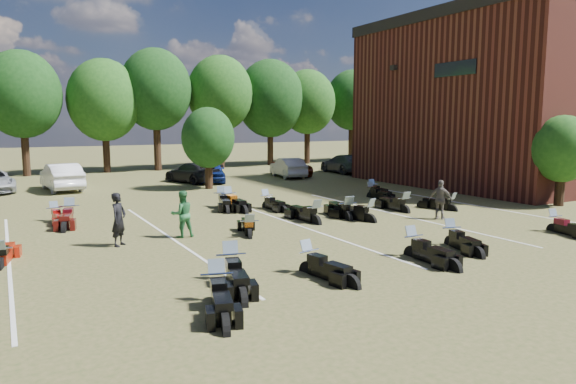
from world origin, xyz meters
TOP-DOWN VIEW (x-y plane):
  - ground at (0.00, 0.00)m, footprint 160.00×160.00m
  - car_1 at (-9.93, 19.07)m, footprint 2.14×5.01m
  - car_3 at (-1.83, 19.10)m, footprint 3.15×5.01m
  - car_4 at (-0.65, 18.81)m, footprint 2.99×4.74m
  - car_5 at (5.42, 18.85)m, footprint 2.23×4.55m
  - car_6 at (6.15, 19.63)m, footprint 2.88×4.95m
  - car_7 at (10.99, 19.61)m, footprint 2.51×5.27m
  - person_black at (-9.79, 2.96)m, footprint 0.74×0.76m
  - person_green at (-7.59, 3.20)m, footprint 0.81×0.63m
  - person_grey at (2.88, 1.28)m, footprint 0.85×1.03m
  - motorcycle_0 at (-8.04, -2.23)m, footprint 1.38×2.57m
  - motorcycle_1 at (-8.95, -3.56)m, footprint 1.38×2.48m
  - motorcycle_2 at (-2.38, -2.75)m, footprint 0.82×2.33m
  - motorcycle_3 at (-5.99, -2.65)m, footprint 1.07×2.29m
  - motorcycle_4 at (-0.28, -2.28)m, footprint 1.27×2.28m
  - motorcycle_5 at (4.72, -2.59)m, footprint 1.00×2.16m
  - motorcycle_7 at (-13.20, 1.88)m, footprint 1.02×2.11m
  - motorcycle_8 at (-5.56, 2.01)m, footprint 1.32×2.23m
  - motorcycle_9 at (-2.23, 2.96)m, footprint 0.89×2.49m
  - motorcycle_10 at (-0.62, 3.00)m, footprint 1.30×2.61m
  - motorcycle_11 at (2.67, 3.23)m, footprint 0.78×2.36m
  - motorcycle_12 at (-0.14, 2.20)m, footprint 1.48×2.55m
  - motorcycle_13 at (4.82, 2.48)m, footprint 1.18×2.20m
  - motorcycle_14 at (-10.74, 8.01)m, footprint 1.32×2.60m
  - motorcycle_15 at (-11.24, 8.66)m, footprint 0.84×2.07m
  - motorcycle_16 at (-3.92, 8.68)m, footprint 1.36×2.57m
  - motorcycle_17 at (-3.70, 8.33)m, footprint 0.81×2.49m
  - motorcycle_18 at (-2.20, 7.34)m, footprint 0.80×2.22m
  - motorcycle_19 at (5.10, 8.56)m, footprint 0.98×2.18m
  - motorcycle_20 at (4.26, 7.62)m, footprint 0.73×2.14m
  - brick_building at (22.00, 9.00)m, footprint 25.40×15.20m
  - tree_line at (-1.00, 29.00)m, footprint 56.00×6.00m
  - young_tree_near_building at (10.50, 1.00)m, footprint 2.80×2.80m
  - young_tree_midfield at (-2.00, 15.50)m, footprint 3.20×3.20m
  - parking_lines at (-3.00, 3.00)m, footprint 20.10×14.00m

SIDE VIEW (x-z plane):
  - ground at x=0.00m, z-range 0.00..0.00m
  - motorcycle_0 at x=-8.04m, z-range -0.68..0.68m
  - motorcycle_1 at x=-8.95m, z-range -0.66..0.66m
  - motorcycle_2 at x=-2.38m, z-range -0.64..0.64m
  - motorcycle_3 at x=-5.99m, z-range -0.61..0.61m
  - motorcycle_4 at x=-0.28m, z-range -0.60..0.60m
  - motorcycle_5 at x=4.72m, z-range -0.58..0.58m
  - motorcycle_7 at x=-13.20m, z-range -0.57..0.57m
  - motorcycle_8 at x=-5.56m, z-range -0.59..0.59m
  - motorcycle_9 at x=-2.23m, z-range -0.68..0.68m
  - motorcycle_10 at x=-0.62m, z-range -0.70..0.70m
  - motorcycle_11 at x=2.67m, z-range -0.65..0.65m
  - motorcycle_12 at x=-0.14m, z-range -0.68..0.68m
  - motorcycle_13 at x=4.82m, z-range -0.58..0.58m
  - motorcycle_14 at x=-10.74m, z-range -0.69..0.69m
  - motorcycle_15 at x=-11.24m, z-range -0.56..0.56m
  - motorcycle_16 at x=-3.92m, z-range -0.69..0.69m
  - motorcycle_17 at x=-3.70m, z-range -0.69..0.69m
  - motorcycle_18 at x=-2.20m, z-range -0.61..0.61m
  - motorcycle_19 at x=5.10m, z-range -0.59..0.59m
  - motorcycle_20 at x=4.26m, z-range -0.59..0.59m
  - parking_lines at x=-3.00m, z-range 0.00..0.01m
  - car_6 at x=6.15m, z-range 0.00..1.30m
  - car_3 at x=-1.83m, z-range 0.00..1.35m
  - car_5 at x=5.42m, z-range 0.00..1.43m
  - car_7 at x=10.99m, z-range 0.00..1.48m
  - car_4 at x=-0.65m, z-range 0.00..1.50m
  - car_1 at x=-9.93m, z-range 0.00..1.61m
  - person_grey at x=2.88m, z-range 0.00..1.64m
  - person_green at x=-7.59m, z-range 0.00..1.65m
  - person_black at x=-9.79m, z-range 0.00..1.75m
  - young_tree_near_building at x=10.50m, z-range 0.67..4.83m
  - young_tree_midfield at x=-2.00m, z-range 0.74..5.44m
  - brick_building at x=22.00m, z-range 0.01..10.71m
  - tree_line at x=-1.00m, z-range 1.42..11.20m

